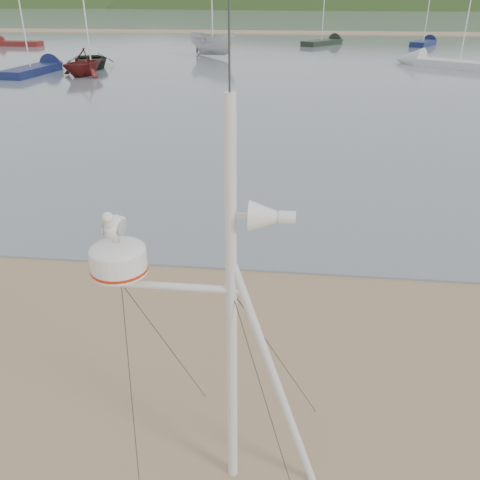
# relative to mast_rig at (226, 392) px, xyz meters

# --- Properties ---
(ground) EXTENTS (560.00, 560.00, 0.00)m
(ground) POSITION_rel_mast_rig_xyz_m (-2.42, 0.78, -1.26)
(ground) COLOR #907453
(ground) RESTS_ON ground
(water) EXTENTS (560.00, 256.00, 0.04)m
(water) POSITION_rel_mast_rig_xyz_m (-2.42, 132.78, -1.24)
(water) COLOR slate
(water) RESTS_ON ground
(sandbar) EXTENTS (560.00, 7.00, 0.07)m
(sandbar) POSITION_rel_mast_rig_xyz_m (-2.42, 70.78, -1.19)
(sandbar) COLOR #907453
(sandbar) RESTS_ON water
(hill_ridge) EXTENTS (620.00, 180.00, 80.00)m
(hill_ridge) POSITION_rel_mast_rig_xyz_m (16.10, 235.78, -20.96)
(hill_ridge) COLOR #1F3315
(hill_ridge) RESTS_ON ground
(mast_rig) EXTENTS (2.32, 2.47, 5.23)m
(mast_rig) POSITION_rel_mast_rig_xyz_m (0.00, 0.00, 0.00)
(mast_rig) COLOR silver
(mast_rig) RESTS_ON ground
(boat_dark) EXTENTS (3.61, 2.36, 4.90)m
(boat_dark) POSITION_rel_mast_rig_xyz_m (-14.64, 33.44, 1.23)
(boat_dark) COLOR black
(boat_dark) RESTS_ON water
(boat_red) EXTENTS (3.33, 2.75, 3.33)m
(boat_red) POSITION_rel_mast_rig_xyz_m (-13.54, 29.29, 0.44)
(boat_red) COLOR #5B1614
(boat_red) RESTS_ON water
(boat_white) EXTENTS (2.89, 2.88, 5.36)m
(boat_white) POSITION_rel_mast_rig_xyz_m (-6.91, 41.34, 1.46)
(boat_white) COLOR silver
(boat_white) RESTS_ON water
(sailboat_blue_far) EXTENTS (4.10, 5.92, 5.94)m
(sailboat_blue_far) POSITION_rel_mast_rig_xyz_m (13.69, 54.81, -0.96)
(sailboat_blue_far) COLOR #141B46
(sailboat_blue_far) RESTS_ON ground
(sailboat_white_near) EXTENTS (7.72, 6.18, 7.95)m
(sailboat_white_near) POSITION_rel_mast_rig_xyz_m (10.20, 37.59, -0.96)
(sailboat_white_near) COLOR silver
(sailboat_white_near) RESTS_ON ground
(sailboat_dark_mid) EXTENTS (5.36, 6.36, 6.70)m
(sailboat_dark_mid) POSITION_rel_mast_rig_xyz_m (3.67, 54.52, -0.96)
(sailboat_dark_mid) COLOR black
(sailboat_dark_mid) RESTS_ON ground
(sailboat_blue_near) EXTENTS (2.24, 7.05, 6.90)m
(sailboat_blue_near) POSITION_rel_mast_rig_xyz_m (-17.20, 31.46, -0.96)
(sailboat_blue_near) COLOR #141B46
(sailboat_blue_near) RESTS_ON ground
(dinghy_red_far) EXTENTS (5.87, 1.67, 1.42)m
(dinghy_red_far) POSITION_rel_mast_rig_xyz_m (-29.54, 48.73, -0.97)
(dinghy_red_far) COLOR #5B1614
(dinghy_red_far) RESTS_ON ground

